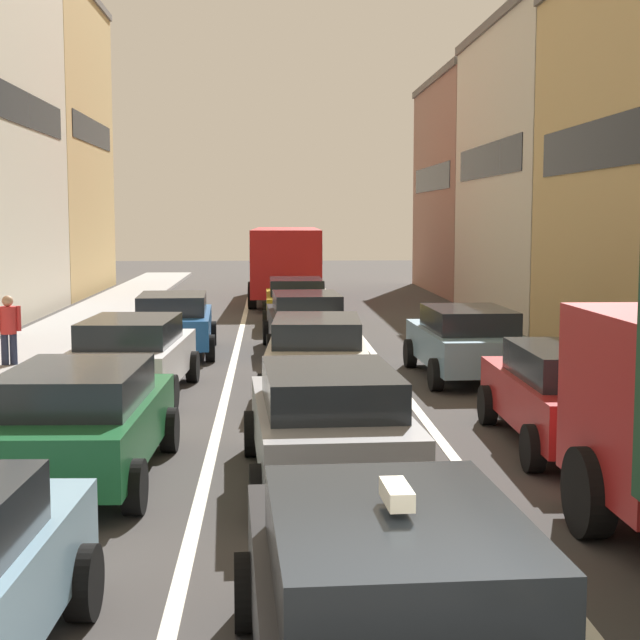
% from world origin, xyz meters
% --- Properties ---
extents(sidewalk_left, '(2.60, 64.00, 0.14)m').
position_xyz_m(sidewalk_left, '(-6.70, 20.00, 0.07)').
color(sidewalk_left, '#969696').
rests_on(sidewalk_left, ground).
extents(lane_stripe_left, '(0.16, 60.00, 0.01)m').
position_xyz_m(lane_stripe_left, '(-1.70, 20.00, 0.01)').
color(lane_stripe_left, silver).
rests_on(lane_stripe_left, ground).
extents(lane_stripe_right, '(0.16, 60.00, 0.01)m').
position_xyz_m(lane_stripe_right, '(1.70, 20.00, 0.01)').
color(lane_stripe_right, silver).
rests_on(lane_stripe_right, ground).
extents(taxi_centre_lane_front, '(2.21, 4.37, 1.66)m').
position_xyz_m(taxi_centre_lane_front, '(-0.07, 1.78, 0.80)').
color(taxi_centre_lane_front, black).
rests_on(taxi_centre_lane_front, ground).
extents(sedan_centre_lane_second, '(2.22, 4.38, 1.49)m').
position_xyz_m(sedan_centre_lane_second, '(-0.13, 7.53, 0.80)').
color(sedan_centre_lane_second, gray).
rests_on(sedan_centre_lane_second, ground).
extents(wagon_left_lane_second, '(2.17, 4.36, 1.49)m').
position_xyz_m(wagon_left_lane_second, '(-3.27, 7.82, 0.80)').
color(wagon_left_lane_second, '#19592D').
rests_on(wagon_left_lane_second, ground).
extents(hatchback_centre_lane_third, '(2.24, 4.39, 1.49)m').
position_xyz_m(hatchback_centre_lane_third, '(0.03, 13.60, 0.80)').
color(hatchback_centre_lane_third, beige).
rests_on(hatchback_centre_lane_third, ground).
extents(sedan_left_lane_third, '(2.24, 4.39, 1.49)m').
position_xyz_m(sedan_left_lane_third, '(-3.43, 13.67, 0.80)').
color(sedan_left_lane_third, silver).
rests_on(sedan_left_lane_third, ground).
extents(coupe_centre_lane_fourth, '(2.18, 4.36, 1.49)m').
position_xyz_m(coupe_centre_lane_fourth, '(0.05, 19.39, 0.80)').
color(coupe_centre_lane_fourth, black).
rests_on(coupe_centre_lane_fourth, ground).
extents(sedan_left_lane_fourth, '(2.21, 4.37, 1.49)m').
position_xyz_m(sedan_left_lane_fourth, '(-3.22, 19.25, 0.80)').
color(sedan_left_lane_fourth, '#194C8C').
rests_on(sedan_left_lane_fourth, ground).
extents(sedan_centre_lane_fifth, '(2.08, 4.31, 1.49)m').
position_xyz_m(sedan_centre_lane_fifth, '(-0.04, 25.02, 0.80)').
color(sedan_centre_lane_fifth, '#B29319').
rests_on(sedan_centre_lane_fifth, ground).
extents(sedan_right_lane_behind_truck, '(2.14, 4.34, 1.49)m').
position_xyz_m(sedan_right_lane_behind_truck, '(3.55, 9.32, 0.80)').
color(sedan_right_lane_behind_truck, '#A51E1E').
rests_on(sedan_right_lane_behind_truck, ground).
extents(wagon_right_lane_far, '(2.15, 4.34, 1.49)m').
position_xyz_m(wagon_right_lane_far, '(3.23, 15.32, 0.80)').
color(wagon_right_lane_far, '#759EB7').
rests_on(wagon_right_lane_far, ground).
extents(bus_mid_queue_primary, '(2.96, 10.55, 2.90)m').
position_xyz_m(bus_mid_queue_primary, '(-0.17, 33.96, 1.76)').
color(bus_mid_queue_primary, '#B21919').
rests_on(bus_mid_queue_primary, ground).
extents(pedestrian_far_sidewalk, '(0.52, 0.34, 1.66)m').
position_xyz_m(pedestrian_far_sidewalk, '(-6.55, 16.78, 0.95)').
color(pedestrian_far_sidewalk, '#262D47').
rests_on(pedestrian_far_sidewalk, ground).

